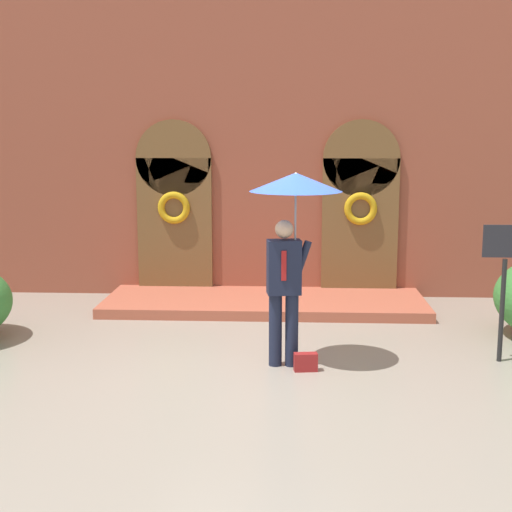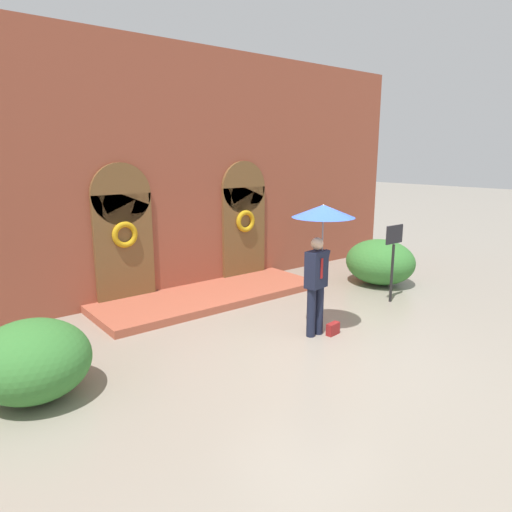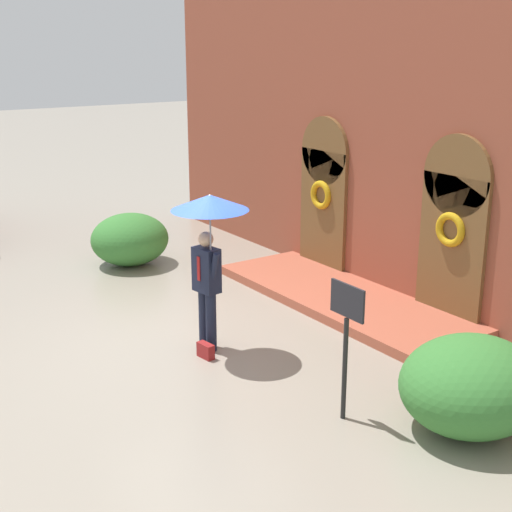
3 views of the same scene
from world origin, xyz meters
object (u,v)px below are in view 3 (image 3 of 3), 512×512
(shrub_left, at_px, (130,239))
(shrub_right, at_px, (471,385))
(handbag, at_px, (206,351))
(person_with_umbrella, at_px, (209,225))
(sign_post, at_px, (346,329))

(shrub_left, relative_size, shrub_right, 0.90)
(handbag, xyz_separation_m, shrub_right, (3.45, 1.56, 0.45))
(person_with_umbrella, relative_size, shrub_right, 1.34)
(person_with_umbrella, bearing_deg, sign_post, 6.57)
(person_with_umbrella, xyz_separation_m, shrub_right, (3.62, 1.36, -1.35))
(handbag, height_order, shrub_left, shrub_left)
(handbag, relative_size, shrub_right, 0.16)
(shrub_left, bearing_deg, handbag, -12.28)
(shrub_left, height_order, shrub_right, shrub_right)
(person_with_umbrella, distance_m, shrub_left, 4.88)
(handbag, height_order, shrub_right, shrub_right)
(person_with_umbrella, relative_size, shrub_left, 1.49)
(person_with_umbrella, xyz_separation_m, shrub_left, (-4.60, 0.84, -1.38))
(sign_post, relative_size, shrub_left, 1.09)
(handbag, bearing_deg, shrub_left, 159.91)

